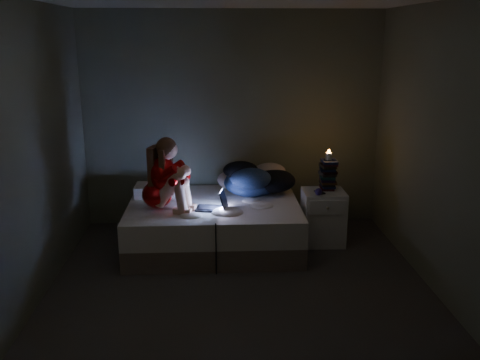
{
  "coord_description": "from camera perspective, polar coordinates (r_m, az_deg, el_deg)",
  "views": [
    {
      "loc": [
        -0.22,
        -4.36,
        2.31
      ],
      "look_at": [
        0.05,
        1.0,
        0.8
      ],
      "focal_mm": 38.83,
      "sensor_mm": 36.0,
      "label": 1
    }
  ],
  "objects": [
    {
      "name": "book_stack",
      "position": [
        5.92,
        9.63,
        0.61
      ],
      "size": [
        0.19,
        0.25,
        0.34
      ],
      "primitive_type": null,
      "color": "black",
      "rests_on": "nightstand"
    },
    {
      "name": "pillow",
      "position": [
        6.06,
        -9.3,
        -1.1
      ],
      "size": [
        0.45,
        0.32,
        0.13
      ],
      "primitive_type": "cube",
      "color": "silver",
      "rests_on": "bed"
    },
    {
      "name": "phone",
      "position": [
        5.81,
        8.76,
        -1.34
      ],
      "size": [
        0.11,
        0.16,
        0.01
      ],
      "primitive_type": "cube",
      "rotation": [
        0.0,
        0.0,
        0.34
      ],
      "color": "black",
      "rests_on": "nightstand"
    },
    {
      "name": "nightstand",
      "position": [
        5.97,
        9.1,
        -4.06
      ],
      "size": [
        0.47,
        0.42,
        0.62
      ],
      "primitive_type": "cube",
      "rotation": [
        0.0,
        0.0,
        -0.01
      ],
      "color": "silver",
      "rests_on": "ground"
    },
    {
      "name": "wall_back",
      "position": [
        6.35,
        -0.86,
        6.57
      ],
      "size": [
        3.6,
        0.02,
        2.6
      ],
      "primitive_type": "cube",
      "color": "#565D47",
      "rests_on": "ground"
    },
    {
      "name": "woman",
      "position": [
        5.48,
        -9.19,
        0.69
      ],
      "size": [
        0.56,
        0.44,
        0.79
      ],
      "primitive_type": null,
      "rotation": [
        0.0,
        0.0,
        -0.27
      ],
      "color": "#9E0203",
      "rests_on": "bed"
    },
    {
      "name": "candle",
      "position": [
        5.87,
        9.72,
        2.61
      ],
      "size": [
        0.07,
        0.07,
        0.08
      ],
      "primitive_type": "cylinder",
      "color": "beige",
      "rests_on": "book_stack"
    },
    {
      "name": "wall_right",
      "position": [
        4.91,
        21.62,
        2.74
      ],
      "size": [
        0.02,
        3.8,
        2.6
      ],
      "primitive_type": "cube",
      "color": "#565D47",
      "rests_on": "ground"
    },
    {
      "name": "floor",
      "position": [
        4.94,
        -0.0,
        -12.27
      ],
      "size": [
        3.6,
        3.8,
        0.02
      ],
      "primitive_type": "cube",
      "color": "#3A3635",
      "rests_on": "ground"
    },
    {
      "name": "wall_front",
      "position": [
        2.66,
        2.05,
        -6.61
      ],
      "size": [
        3.6,
        0.02,
        2.6
      ],
      "primitive_type": "cube",
      "color": "#565D47",
      "rests_on": "ground"
    },
    {
      "name": "blue_orb",
      "position": [
        5.71,
        8.65,
        -1.29
      ],
      "size": [
        0.08,
        0.08,
        0.08
      ],
      "primitive_type": "sphere",
      "color": "navy",
      "rests_on": "nightstand"
    },
    {
      "name": "clothes_pile",
      "position": [
        6.01,
        1.25,
        0.32
      ],
      "size": [
        0.83,
        0.76,
        0.4
      ],
      "primitive_type": null,
      "rotation": [
        0.0,
        0.0,
        -0.42
      ],
      "color": "navy",
      "rests_on": "bed"
    },
    {
      "name": "wall_left",
      "position": [
        4.75,
        -22.39,
        2.24
      ],
      "size": [
        0.02,
        3.8,
        2.6
      ],
      "primitive_type": "cube",
      "color": "#565D47",
      "rests_on": "ground"
    },
    {
      "name": "bed",
      "position": [
        5.83,
        -2.87,
        -4.91
      ],
      "size": [
        1.87,
        1.4,
        0.51
      ],
      "primitive_type": null,
      "color": "silver",
      "rests_on": "ground"
    },
    {
      "name": "laptop",
      "position": [
        5.5,
        -3.22,
        -2.13
      ],
      "size": [
        0.36,
        0.28,
        0.23
      ],
      "primitive_type": null,
      "rotation": [
        0.0,
        0.0,
        -0.18
      ],
      "color": "black",
      "rests_on": "bed"
    }
  ]
}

